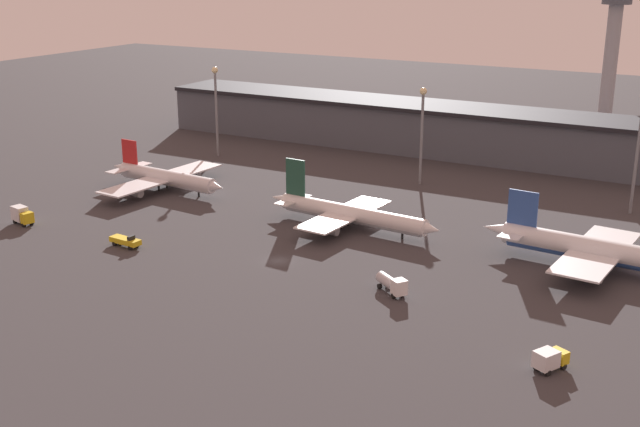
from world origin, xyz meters
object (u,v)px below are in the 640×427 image
service_vehicle_2 (392,284)px  control_tower (612,49)px  airplane_1 (350,214)px  service_vehicle_3 (22,215)px  airplane_0 (165,178)px  airplane_2 (605,252)px  service_vehicle_0 (550,359)px  service_vehicle_1 (126,241)px

service_vehicle_2 → control_tower: size_ratio=0.15×
airplane_1 → service_vehicle_3: airplane_1 is taller
airplane_0 → service_vehicle_3: 37.45m
control_tower → airplane_2: bearing=-79.5°
service_vehicle_0 → control_tower: size_ratio=0.12×
service_vehicle_1 → service_vehicle_3: size_ratio=1.18×
service_vehicle_0 → airplane_1: bearing=78.7°
airplane_0 → airplane_1: airplane_1 is taller
service_vehicle_0 → service_vehicle_1: (-86.45, 9.69, -0.53)m
airplane_1 → service_vehicle_3: bearing=-148.5°
airplane_2 → service_vehicle_1: airplane_2 is taller
airplane_0 → service_vehicle_0: size_ratio=6.51×
airplane_2 → control_tower: bearing=105.1°
service_vehicle_1 → airplane_2: bearing=24.9°
airplane_1 → service_vehicle_0: airplane_1 is taller
service_vehicle_1 → service_vehicle_2: 56.27m
airplane_1 → control_tower: (29.54, 123.07, 24.64)m
control_tower → airplane_1: bearing=-103.5°
service_vehicle_1 → service_vehicle_0: bearing=-2.3°
airplane_1 → airplane_2: bearing=5.3°
service_vehicle_3 → service_vehicle_2: bearing=15.0°
airplane_0 → airplane_2: (105.55, -3.44, 0.53)m
airplane_2 → control_tower: control_tower is taller
service_vehicle_0 → control_tower: (-23.06, 164.85, 26.05)m
service_vehicle_2 → service_vehicle_0: bearing=9.8°
airplane_2 → control_tower: size_ratio=0.99×
airplane_1 → service_vehicle_3: (-63.26, -32.06, -1.08)m
service_vehicle_2 → service_vehicle_3: service_vehicle_3 is taller
control_tower → service_vehicle_1: bearing=-112.2°
airplane_1 → service_vehicle_2: size_ratio=5.90×
airplane_2 → service_vehicle_3: bearing=-159.6°
service_vehicle_3 → airplane_2: bearing=27.9°
service_vehicle_0 → service_vehicle_1: bearing=110.7°
airplane_2 → service_vehicle_2: 41.25m
airplane_0 → service_vehicle_3: airplane_0 is taller
airplane_2 → service_vehicle_3: 119.99m
airplane_0 → control_tower: (82.91, 119.03, 24.63)m
service_vehicle_3 → control_tower: 182.59m
airplane_1 → airplane_2: (52.19, 0.61, 0.54)m
service_vehicle_2 → airplane_1: bearing=163.5°
airplane_2 → service_vehicle_0: 42.43m
airplane_2 → service_vehicle_3: airplane_2 is taller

